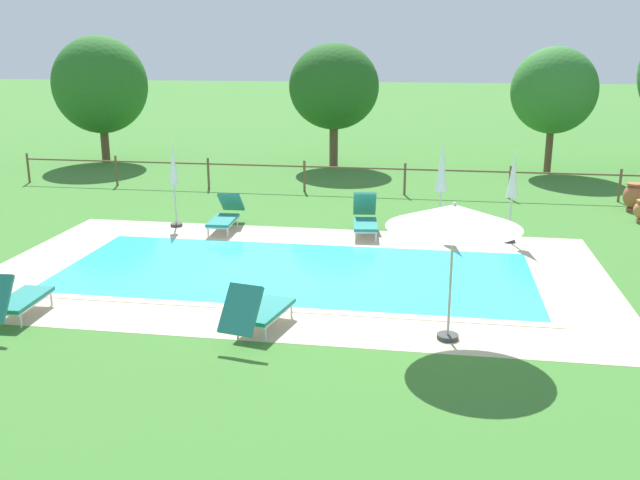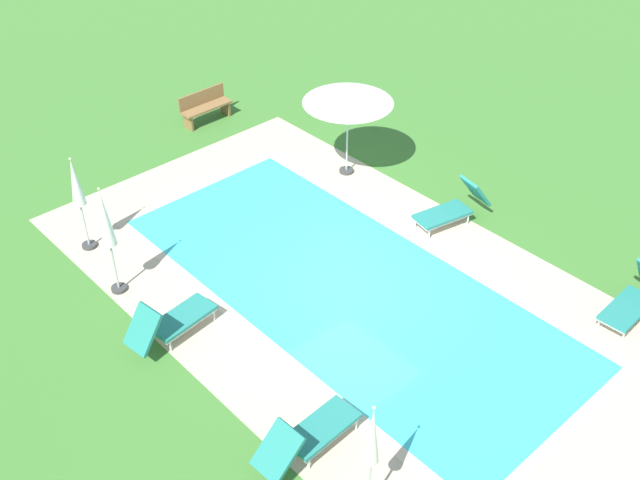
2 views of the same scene
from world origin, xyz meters
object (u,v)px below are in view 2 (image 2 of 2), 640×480
at_px(sun_lounger_north_end, 452,208).
at_px(sun_lounger_north_far, 309,435).
at_px(patio_umbrella_open_foreground, 348,96).
at_px(patio_umbrella_closed_row_centre, 77,189).
at_px(wooden_bench_lawn_side, 205,106).
at_px(sun_lounger_north_near_steps, 171,321).
at_px(patio_umbrella_closed_row_mid_west, 372,447).
at_px(patio_umbrella_closed_row_west, 106,223).
at_px(sun_lounger_north_mid, 635,299).

bearing_deg(sun_lounger_north_end, sun_lounger_north_far, 111.16).
relative_size(sun_lounger_north_far, patio_umbrella_open_foreground, 0.85).
xyz_separation_m(sun_lounger_north_end, patio_umbrella_closed_row_centre, (4.76, 6.58, 1.12)).
xyz_separation_m(patio_umbrella_closed_row_centre, wooden_bench_lawn_side, (3.06, -5.34, -1.06)).
bearing_deg(sun_lounger_north_near_steps, patio_umbrella_closed_row_mid_west, -179.23).
distance_m(sun_lounger_north_far, patio_umbrella_closed_row_centre, 7.43).
bearing_deg(sun_lounger_north_far, patio_umbrella_closed_row_west, 2.08).
bearing_deg(sun_lounger_north_near_steps, wooden_bench_lawn_side, -39.78).
bearing_deg(patio_umbrella_closed_row_centre, patio_umbrella_closed_row_west, 170.82).
height_order(sun_lounger_north_near_steps, patio_umbrella_closed_row_mid_west, patio_umbrella_closed_row_mid_west).
relative_size(patio_umbrella_open_foreground, wooden_bench_lawn_side, 1.56).
xyz_separation_m(patio_umbrella_open_foreground, patio_umbrella_closed_row_west, (-0.15, 6.61, -0.44)).
distance_m(patio_umbrella_open_foreground, patio_umbrella_closed_row_west, 6.63).
distance_m(patio_umbrella_closed_row_mid_west, wooden_bench_lawn_side, 13.07).
xyz_separation_m(patio_umbrella_closed_row_west, patio_umbrella_closed_row_mid_west, (-7.03, -0.12, -0.19)).
bearing_deg(sun_lounger_north_far, sun_lounger_north_near_steps, 2.34).
distance_m(sun_lounger_north_far, patio_umbrella_closed_row_west, 5.77).
xyz_separation_m(sun_lounger_north_far, patio_umbrella_closed_row_west, (5.61, 0.20, 1.29)).
bearing_deg(sun_lounger_north_mid, sun_lounger_north_near_steps, 51.60).
relative_size(sun_lounger_north_end, patio_umbrella_closed_row_centre, 0.85).
bearing_deg(patio_umbrella_open_foreground, patio_umbrella_closed_row_centre, 76.02).
height_order(sun_lounger_north_end, patio_umbrella_closed_row_mid_west, patio_umbrella_closed_row_mid_west).
bearing_deg(sun_lounger_north_end, patio_umbrella_closed_row_centre, 54.11).
bearing_deg(patio_umbrella_closed_row_centre, sun_lounger_north_far, 179.42).
distance_m(patio_umbrella_closed_row_west, patio_umbrella_closed_row_centre, 1.75).
height_order(sun_lounger_north_far, wooden_bench_lawn_side, sun_lounger_north_far).
relative_size(patio_umbrella_closed_row_west, patio_umbrella_closed_row_mid_west, 1.07).
height_order(sun_lounger_north_mid, sun_lounger_north_end, sun_lounger_north_mid).
height_order(sun_lounger_north_end, patio_umbrella_open_foreground, patio_umbrella_open_foreground).
bearing_deg(patio_umbrella_closed_row_west, patio_umbrella_closed_row_centre, -9.18).
xyz_separation_m(sun_lounger_north_far, patio_umbrella_closed_row_mid_west, (-1.41, 0.08, 1.10)).
relative_size(sun_lounger_north_near_steps, sun_lounger_north_mid, 1.03).
bearing_deg(patio_umbrella_closed_row_mid_west, wooden_bench_lawn_side, -24.97).
height_order(sun_lounger_north_mid, sun_lounger_north_far, sun_lounger_north_mid).
relative_size(sun_lounger_north_end, wooden_bench_lawn_side, 1.27).
bearing_deg(patio_umbrella_closed_row_centre, patio_umbrella_open_foreground, -103.98).
height_order(patio_umbrella_closed_row_west, patio_umbrella_closed_row_centre, patio_umbrella_closed_row_west).
relative_size(patio_umbrella_closed_row_centre, wooden_bench_lawn_side, 1.51).
height_order(patio_umbrella_open_foreground, patio_umbrella_closed_row_west, patio_umbrella_closed_row_west).
bearing_deg(patio_umbrella_closed_row_mid_west, patio_umbrella_closed_row_west, 0.98).
distance_m(sun_lounger_north_end, patio_umbrella_closed_row_west, 7.61).
xyz_separation_m(sun_lounger_north_end, wooden_bench_lawn_side, (7.82, 1.24, 0.07)).
distance_m(sun_lounger_north_mid, patio_umbrella_closed_row_centre, 11.45).
relative_size(sun_lounger_north_near_steps, wooden_bench_lawn_side, 1.26).
xyz_separation_m(sun_lounger_north_mid, patio_umbrella_closed_row_centre, (9.17, 6.76, 1.12)).
xyz_separation_m(sun_lounger_north_mid, wooden_bench_lawn_side, (12.23, 1.42, 0.07)).
relative_size(patio_umbrella_closed_row_west, patio_umbrella_closed_row_centre, 1.10).
distance_m(sun_lounger_north_near_steps, wooden_bench_lawn_side, 8.70).
relative_size(patio_umbrella_closed_row_west, wooden_bench_lawn_side, 1.65).
height_order(patio_umbrella_closed_row_centre, wooden_bench_lawn_side, patio_umbrella_closed_row_centre).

